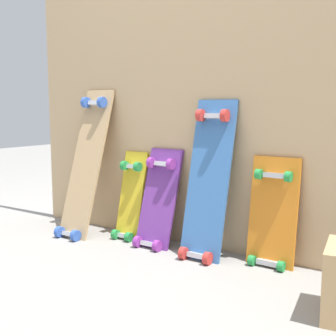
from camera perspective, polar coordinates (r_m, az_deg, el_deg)
name	(u,v)px	position (r m, az deg, el deg)	size (l,w,h in m)	color
ground_plane	(175,244)	(2.48, 0.92, -9.94)	(12.00, 12.00, 0.00)	gray
plywood_wall_panel	(182,95)	(2.42, 1.89, 9.45)	(2.12, 0.04, 1.65)	tan
skateboard_natural	(85,168)	(2.66, -10.79, 0.00)	(0.21, 0.35, 0.93)	tan
skateboard_yellow	(130,201)	(2.57, -4.98, -4.32)	(0.16, 0.18, 0.57)	gold
skateboard_purple	(158,204)	(2.42, -1.37, -4.71)	(0.21, 0.24, 0.60)	#6B338C
skateboard_blue	(207,186)	(2.22, 5.16, -2.30)	(0.22, 0.26, 0.87)	#386BAD
skateboard_orange	(272,219)	(2.17, 13.49, -6.48)	(0.24, 0.14, 0.60)	orange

